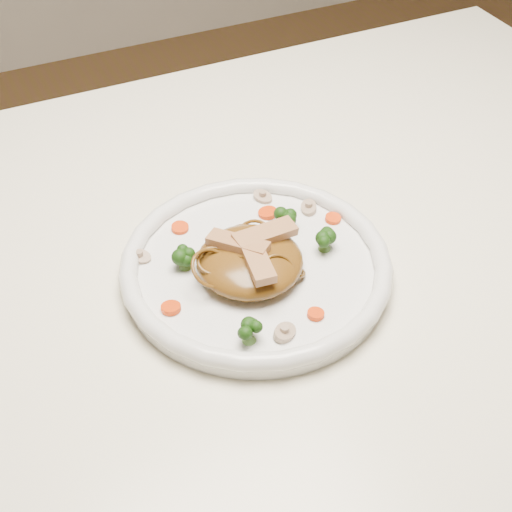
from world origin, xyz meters
name	(u,v)px	position (x,y,z in m)	size (l,w,h in m)	color
table	(272,288)	(0.00, 0.00, 0.65)	(1.20, 0.80, 0.75)	#EBE2C7
plate	(256,271)	(-0.05, -0.06, 0.76)	(0.29, 0.29, 0.02)	white
noodle_mound	(250,261)	(-0.06, -0.07, 0.78)	(0.11, 0.11, 0.04)	brown
chicken_a	(265,234)	(-0.04, -0.06, 0.80)	(0.07, 0.02, 0.01)	tan
chicken_b	(238,244)	(-0.07, -0.06, 0.80)	(0.07, 0.02, 0.01)	tan
chicken_c	(256,258)	(-0.06, -0.09, 0.80)	(0.07, 0.02, 0.01)	tan
broccoli_0	(288,217)	(0.01, -0.02, 0.78)	(0.03, 0.03, 0.03)	#1B410D
broccoli_1	(185,257)	(-0.12, -0.03, 0.78)	(0.03, 0.03, 0.03)	#1B410D
broccoli_2	(249,331)	(-0.10, -0.16, 0.78)	(0.02, 0.02, 0.03)	#1B410D
broccoli_3	(325,239)	(0.03, -0.07, 0.78)	(0.03, 0.03, 0.03)	#1B410D
carrot_0	(268,213)	(0.00, 0.01, 0.77)	(0.02, 0.02, 0.01)	#EB3C08
carrot_1	(171,308)	(-0.16, -0.09, 0.77)	(0.02, 0.02, 0.01)	#EB3C08
carrot_2	(333,219)	(0.06, -0.03, 0.77)	(0.02, 0.02, 0.01)	#EB3C08
carrot_3	(180,228)	(-0.10, 0.03, 0.77)	(0.02, 0.02, 0.01)	#EB3C08
carrot_4	(316,314)	(-0.03, -0.15, 0.77)	(0.02, 0.02, 0.01)	#EB3C08
mushroom_0	(285,332)	(-0.07, -0.16, 0.77)	(0.03, 0.03, 0.01)	#C7B195
mushroom_1	(309,208)	(0.04, 0.00, 0.77)	(0.03, 0.03, 0.01)	#C7B195
mushroom_2	(140,257)	(-0.16, 0.00, 0.77)	(0.03, 0.03, 0.01)	#C7B195
mushroom_3	(263,197)	(0.00, 0.04, 0.77)	(0.02, 0.02, 0.01)	#C7B195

